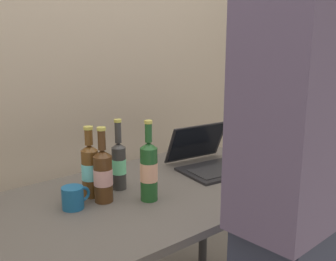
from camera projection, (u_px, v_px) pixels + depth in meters
The scene contains 9 objects.
desk at pixel (154, 209), 1.76m from camera, with size 1.42×0.80×0.77m.
laptop at pixel (209, 160), 2.01m from camera, with size 0.37×0.39×0.21m.
beer_bottle_brown at pixel (103, 174), 1.61m from camera, with size 0.08×0.08×0.30m.
beer_bottle_green at pixel (90, 169), 1.65m from camera, with size 0.07×0.07×0.29m.
beer_bottle_amber at pixel (149, 170), 1.62m from camera, with size 0.07×0.07×0.33m.
beer_bottle_dark at pixel (119, 163), 1.73m from camera, with size 0.06×0.06×0.31m.
person_figure at pixel (294, 212), 1.22m from camera, with size 0.41×0.32×1.77m.
coffee_mug at pixel (73, 198), 1.56m from camera, with size 0.12×0.08×0.09m.
back_wall at pixel (67, 56), 2.17m from camera, with size 6.00×0.10×2.60m, color tan.
Camera 1 is at (-1.00, -1.29, 1.43)m, focal length 43.68 mm.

